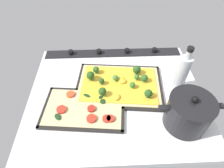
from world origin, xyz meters
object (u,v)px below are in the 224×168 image
object	(u,v)px
veggie_pizza_back	(84,108)
cooking_pot	(188,113)
baking_tray_front	(119,86)
broccoli_pizza	(119,83)
oil_bottle	(182,73)
baking_tray_back	(84,109)

from	to	relation	value
veggie_pizza_back	cooking_pot	size ratio (longest dim) A/B	1.41
baking_tray_front	veggie_pizza_back	bearing A→B (deg)	39.53
baking_tray_front	cooking_pot	distance (cm)	32.90
baking_tray_front	cooking_pot	bearing A→B (deg)	139.94
baking_tray_front	broccoli_pizza	bearing A→B (deg)	-72.93
broccoli_pizza	oil_bottle	distance (cm)	28.19
broccoli_pizza	oil_bottle	bearing A→B (deg)	174.93
broccoli_pizza	baking_tray_back	distance (cm)	20.49
cooking_pot	baking_tray_back	bearing A→B (deg)	-11.17
veggie_pizza_back	cooking_pot	xyz separation A→B (cm)	(-40.40, 7.79, 5.76)
baking_tray_back	oil_bottle	distance (cm)	45.05
baking_tray_front	baking_tray_back	bearing A→B (deg)	38.76
broccoli_pizza	baking_tray_back	size ratio (longest dim) A/B	1.10
baking_tray_front	baking_tray_back	size ratio (longest dim) A/B	1.17
broccoli_pizza	cooking_pot	bearing A→B (deg)	139.77
broccoli_pizza	oil_bottle	size ratio (longest dim) A/B	1.72
cooking_pot	oil_bottle	size ratio (longest dim) A/B	1.03
baking_tray_front	broccoli_pizza	world-z (taller)	broccoli_pizza
oil_bottle	cooking_pot	bearing A→B (deg)	83.15
broccoli_pizza	oil_bottle	world-z (taller)	oil_bottle
broccoli_pizza	baking_tray_front	bearing A→B (deg)	107.07
veggie_pizza_back	cooking_pot	world-z (taller)	cooking_pot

